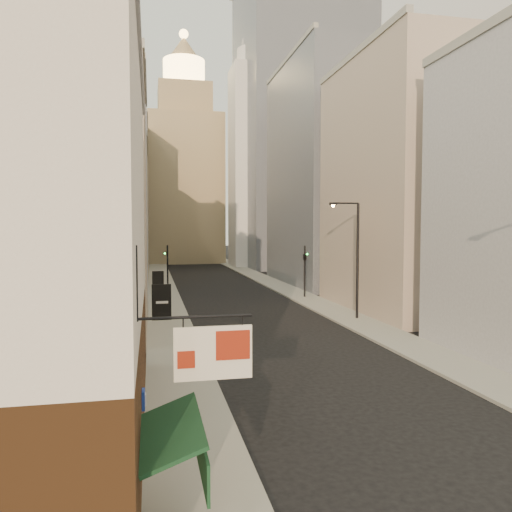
{
  "coord_description": "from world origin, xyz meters",
  "views": [
    {
      "loc": [
        -7.72,
        -6.95,
        6.68
      ],
      "look_at": [
        -2.41,
        18.09,
        5.24
      ],
      "focal_mm": 35.0,
      "sensor_mm": 36.0,
      "label": 1
    }
  ],
  "objects_px": {
    "white_tower": "(254,159)",
    "traffic_light_left": "(167,260)",
    "traffic_light_right": "(305,259)",
    "clock_tower": "(185,172)",
    "streetlamp_mid": "(355,253)"
  },
  "relations": [
    {
      "from": "white_tower",
      "to": "traffic_light_left",
      "type": "distance_m",
      "value": 41.9
    },
    {
      "from": "white_tower",
      "to": "traffic_light_right",
      "type": "xyz_separation_m",
      "value": [
        -3.43,
        -39.82,
        -14.85
      ]
    },
    {
      "from": "traffic_light_left",
      "to": "traffic_light_right",
      "type": "bearing_deg",
      "value": 173.84
    },
    {
      "from": "clock_tower",
      "to": "white_tower",
      "type": "height_order",
      "value": "clock_tower"
    },
    {
      "from": "clock_tower",
      "to": "white_tower",
      "type": "distance_m",
      "value": 17.83
    },
    {
      "from": "clock_tower",
      "to": "traffic_light_right",
      "type": "height_order",
      "value": "clock_tower"
    },
    {
      "from": "clock_tower",
      "to": "traffic_light_left",
      "type": "distance_m",
      "value": 51.84
    },
    {
      "from": "white_tower",
      "to": "traffic_light_left",
      "type": "height_order",
      "value": "white_tower"
    },
    {
      "from": "traffic_light_left",
      "to": "streetlamp_mid",
      "type": "bearing_deg",
      "value": 141.35
    },
    {
      "from": "clock_tower",
      "to": "white_tower",
      "type": "xyz_separation_m",
      "value": [
        11.0,
        -14.0,
        0.97
      ]
    },
    {
      "from": "clock_tower",
      "to": "white_tower",
      "type": "relative_size",
      "value": 1.08
    },
    {
      "from": "clock_tower",
      "to": "streetlamp_mid",
      "type": "bearing_deg",
      "value": -83.29
    },
    {
      "from": "white_tower",
      "to": "streetlamp_mid",
      "type": "relative_size",
      "value": 4.88
    },
    {
      "from": "streetlamp_mid",
      "to": "traffic_light_left",
      "type": "bearing_deg",
      "value": 132.18
    },
    {
      "from": "traffic_light_left",
      "to": "traffic_light_right",
      "type": "height_order",
      "value": "same"
    }
  ]
}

